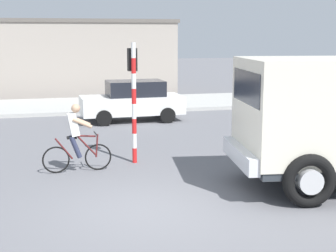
{
  "coord_description": "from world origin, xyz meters",
  "views": [
    {
      "loc": [
        -2.0,
        -9.34,
        3.42
      ],
      "look_at": [
        0.99,
        2.5,
        1.2
      ],
      "focal_mm": 54.34,
      "sensor_mm": 36.0,
      "label": 1
    }
  ],
  "objects": [
    {
      "name": "traffic_light_pole",
      "position": [
        0.39,
        3.86,
        2.07
      ],
      "size": [
        0.24,
        0.43,
        3.2
      ],
      "color": "red",
      "rests_on": "ground"
    },
    {
      "name": "cyclist",
      "position": [
        -1.19,
        3.23,
        0.86
      ],
      "size": [
        1.73,
        0.5,
        1.72
      ],
      "color": "black",
      "rests_on": "ground"
    },
    {
      "name": "ground_plane",
      "position": [
        0.0,
        0.0,
        0.0
      ],
      "size": [
        120.0,
        120.0,
        0.0
      ],
      "primitive_type": "plane",
      "color": "slate"
    },
    {
      "name": "building_mid_block",
      "position": [
        -0.01,
        21.53,
        2.11
      ],
      "size": [
        11.25,
        6.89,
        4.21
      ],
      "color": "#9E9389",
      "rests_on": "ground"
    },
    {
      "name": "car_red_near",
      "position": [
        1.53,
        10.37,
        0.82
      ],
      "size": [
        4.04,
        1.95,
        1.6
      ],
      "color": "white",
      "rests_on": "ground"
    },
    {
      "name": "sidewalk_far",
      "position": [
        0.0,
        14.75,
        0.08
      ],
      "size": [
        80.0,
        5.0,
        0.16
      ],
      "primitive_type": "cube",
      "color": "#ADADA8",
      "rests_on": "ground"
    },
    {
      "name": "car_white_mid",
      "position": [
        8.19,
        7.0,
        0.82
      ],
      "size": [
        4.11,
        2.1,
        1.6
      ],
      "color": "#234C9E",
      "rests_on": "ground"
    }
  ]
}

